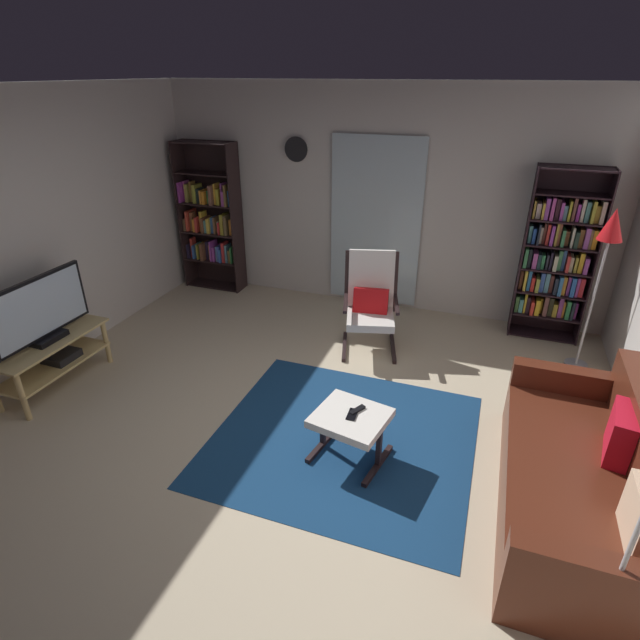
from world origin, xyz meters
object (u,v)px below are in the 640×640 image
at_px(ottoman, 351,422).
at_px(wall_clock, 296,149).
at_px(tv_stand, 54,355).
at_px(bookshelf_near_tv, 212,220).
at_px(cell_phone, 352,414).
at_px(floor_lamp_by_shelf, 609,239).
at_px(bookshelf_near_sofa, 557,259).
at_px(lounge_armchair, 371,299).
at_px(leather_sofa, 587,482).
at_px(television, 40,312).
at_px(tv_remote, 357,410).

distance_m(ottoman, wall_clock, 3.57).
bearing_deg(wall_clock, ottoman, -61.12).
distance_m(tv_stand, bookshelf_near_tv, 2.74).
relative_size(ottoman, wall_clock, 2.07).
relative_size(cell_phone, floor_lamp_by_shelf, 0.09).
bearing_deg(bookshelf_near_sofa, floor_lamp_by_shelf, -61.97).
height_order(lounge_armchair, wall_clock, wall_clock).
distance_m(tv_stand, leather_sofa, 4.50).
bearing_deg(tv_stand, floor_lamp_by_shelf, 23.62).
xyz_separation_m(television, ottoman, (2.89, -0.02, -0.44)).
xyz_separation_m(tv_remote, wall_clock, (-1.59, 2.77, 1.44)).
bearing_deg(wall_clock, tv_remote, -60.10).
bearing_deg(tv_stand, television, -81.51).
bearing_deg(tv_remote, wall_clock, 147.72).
xyz_separation_m(tv_stand, television, (0.00, -0.02, 0.46)).
bearing_deg(wall_clock, bookshelf_near_sofa, -3.03).
bearing_deg(lounge_armchair, bookshelf_near_tv, 159.25).
height_order(tv_stand, wall_clock, wall_clock).
xyz_separation_m(bookshelf_near_tv, tv_remote, (2.76, -2.64, -0.51)).
height_order(television, ottoman, television).
height_order(leather_sofa, cell_phone, leather_sofa).
bearing_deg(lounge_armchair, tv_stand, -145.70).
bearing_deg(ottoman, floor_lamp_by_shelf, 49.35).
relative_size(bookshelf_near_tv, leather_sofa, 0.98).
bearing_deg(bookshelf_near_tv, wall_clock, 6.60).
distance_m(leather_sofa, ottoman, 1.61).
xyz_separation_m(lounge_armchair, wall_clock, (-1.24, 1.05, 1.32)).
relative_size(bookshelf_near_tv, tv_remote, 13.27).
bearing_deg(leather_sofa, floor_lamp_by_shelf, 85.50).
bearing_deg(tv_stand, ottoman, -0.61).
xyz_separation_m(tv_stand, cell_phone, (2.90, -0.03, 0.09)).
relative_size(television, bookshelf_near_tv, 0.53).
height_order(television, bookshelf_near_tv, bookshelf_near_tv).
bearing_deg(bookshelf_near_tv, tv_remote, -43.65).
bearing_deg(cell_phone, tv_remote, 69.14).
distance_m(bookshelf_near_tv, cell_phone, 3.88).
distance_m(television, bookshelf_near_sofa, 5.10).
relative_size(leather_sofa, ottoman, 3.24).
height_order(tv_remote, floor_lamp_by_shelf, floor_lamp_by_shelf).
xyz_separation_m(bookshelf_near_tv, bookshelf_near_sofa, (4.19, -0.02, -0.02)).
relative_size(bookshelf_near_tv, lounge_armchair, 1.87).
xyz_separation_m(television, wall_clock, (1.32, 2.82, 1.08)).
relative_size(ottoman, floor_lamp_by_shelf, 0.37).
relative_size(lounge_armchair, ottoman, 1.70).
height_order(ottoman, wall_clock, wall_clock).
relative_size(bookshelf_near_sofa, leather_sofa, 0.95).
height_order(bookshelf_near_tv, wall_clock, wall_clock).
bearing_deg(leather_sofa, bookshelf_near_sofa, 93.27).
relative_size(tv_remote, cell_phone, 1.03).
distance_m(tv_remote, wall_clock, 3.51).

